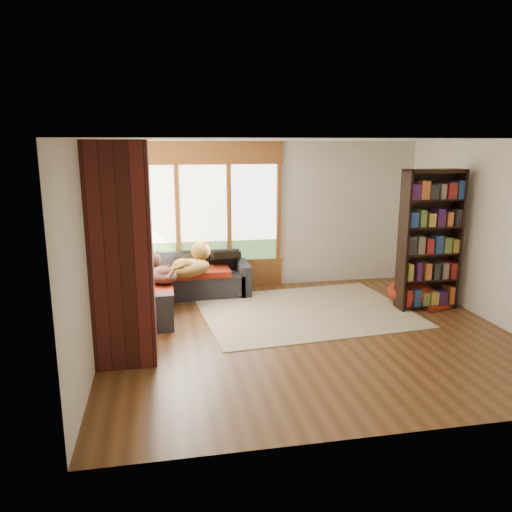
{
  "coord_description": "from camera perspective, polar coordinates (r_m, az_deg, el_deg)",
  "views": [
    {
      "loc": [
        -1.93,
        -6.22,
        2.56
      ],
      "look_at": [
        -0.59,
        0.76,
        0.95
      ],
      "focal_mm": 35.0,
      "sensor_mm": 36.0,
      "label": 1
    }
  ],
  "objects": [
    {
      "name": "throw_pillows",
      "position": [
        8.17,
        -10.12,
        0.08
      ],
      "size": [
        1.98,
        1.68,
        0.45
      ],
      "color": "black",
      "rests_on": "sectional_sofa"
    },
    {
      "name": "wall_left",
      "position": [
        6.4,
        -17.98,
        0.77
      ],
      "size": [
        0.04,
        5.0,
        2.6
      ],
      "primitive_type": "cube",
      "color": "silver",
      "rests_on": "ground"
    },
    {
      "name": "floor",
      "position": [
        7.0,
        6.03,
        -8.77
      ],
      "size": [
        5.5,
        5.5,
        0.0
      ],
      "primitive_type": "plane",
      "color": "#4D2C15",
      "rests_on": "ground"
    },
    {
      "name": "wall_back",
      "position": [
        9.02,
        1.63,
        4.73
      ],
      "size": [
        5.5,
        0.04,
        2.6
      ],
      "primitive_type": "cube",
      "color": "silver",
      "rests_on": "ground"
    },
    {
      "name": "brick_chimney",
      "position": [
        6.02,
        -15.07,
        0.23
      ],
      "size": [
        0.7,
        0.7,
        2.6
      ],
      "primitive_type": "cube",
      "color": "#471914",
      "rests_on": "ground"
    },
    {
      "name": "roller_blind",
      "position": [
        8.32,
        -16.14,
        6.68
      ],
      "size": [
        0.03,
        0.72,
        0.9
      ],
      "primitive_type": "cube",
      "color": "#7E9658",
      "rests_on": "wall_left"
    },
    {
      "name": "pouf",
      "position": [
        8.5,
        17.25,
        -3.86
      ],
      "size": [
        0.78,
        0.78,
        0.4
      ],
      "primitive_type": "ellipsoid",
      "rotation": [
        0.0,
        0.0,
        0.06
      ],
      "color": "maroon",
      "rests_on": "area_rug"
    },
    {
      "name": "dog_brindle",
      "position": [
        7.76,
        -11.13,
        -1.11
      ],
      "size": [
        0.7,
        0.8,
        0.39
      ],
      "rotation": [
        0.0,
        0.0,
        2.07
      ],
      "color": "black",
      "rests_on": "sectional_sofa"
    },
    {
      "name": "wall_front",
      "position": [
        4.38,
        15.93,
        -4.49
      ],
      "size": [
        5.5,
        0.04,
        2.6
      ],
      "primitive_type": "cube",
      "color": "silver",
      "rests_on": "ground"
    },
    {
      "name": "bookshelf",
      "position": [
        8.17,
        19.27,
        1.69
      ],
      "size": [
        0.94,
        0.31,
        2.18
      ],
      "color": "black",
      "rests_on": "ground"
    },
    {
      "name": "area_rug",
      "position": [
        7.86,
        5.66,
        -6.27
      ],
      "size": [
        3.36,
        2.68,
        0.01
      ],
      "primitive_type": "cube",
      "rotation": [
        0.0,
        0.0,
        0.09
      ],
      "color": "silver",
      "rests_on": "ground"
    },
    {
      "name": "wall_right",
      "position": [
        7.88,
        25.79,
        2.29
      ],
      "size": [
        0.04,
        5.0,
        2.6
      ],
      "primitive_type": "cube",
      "color": "silver",
      "rests_on": "ground"
    },
    {
      "name": "sectional_sofa",
      "position": [
        8.23,
        -10.6,
        -3.37
      ],
      "size": [
        2.2,
        2.2,
        0.8
      ],
      "rotation": [
        0.0,
        0.0,
        0.02
      ],
      "color": "black",
      "rests_on": "ground"
    },
    {
      "name": "dog_tan",
      "position": [
        8.05,
        -7.28,
        -0.2
      ],
      "size": [
        0.91,
        0.92,
        0.46
      ],
      "rotation": [
        0.0,
        0.0,
        0.82
      ],
      "color": "brown",
      "rests_on": "sectional_sofa"
    },
    {
      "name": "windows_back",
      "position": [
        8.8,
        -6.0,
        4.8
      ],
      "size": [
        2.82,
        0.1,
        1.9
      ],
      "color": "brown",
      "rests_on": "wall_back"
    },
    {
      "name": "ceiling",
      "position": [
        6.51,
        6.58,
        13.03
      ],
      "size": [
        5.5,
        5.5,
        0.0
      ],
      "primitive_type": "plane",
      "color": "white"
    },
    {
      "name": "windows_left",
      "position": [
        7.56,
        -16.72,
        3.01
      ],
      "size": [
        0.1,
        2.62,
        1.9
      ],
      "color": "brown",
      "rests_on": "wall_left"
    }
  ]
}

